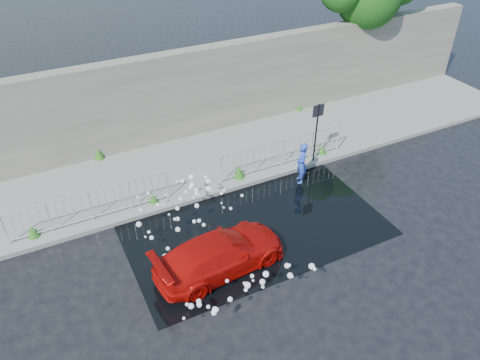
# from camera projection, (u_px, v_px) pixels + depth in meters

# --- Properties ---
(ground) EXTENTS (90.00, 90.00, 0.00)m
(ground) POSITION_uv_depth(u_px,v_px,m) (254.00, 249.00, 14.02)
(ground) COLOR black
(ground) RESTS_ON ground
(pavement) EXTENTS (30.00, 4.00, 0.15)m
(pavement) POSITION_uv_depth(u_px,v_px,m) (191.00, 165.00, 17.62)
(pavement) COLOR gray
(pavement) RESTS_ON ground
(curb) EXTENTS (30.00, 0.25, 0.16)m
(curb) POSITION_uv_depth(u_px,v_px,m) (213.00, 193.00, 16.16)
(curb) COLOR gray
(curb) RESTS_ON ground
(retaining_wall) EXTENTS (30.00, 0.60, 3.50)m
(retaining_wall) POSITION_uv_depth(u_px,v_px,m) (168.00, 98.00, 18.16)
(retaining_wall) COLOR #5E594F
(retaining_wall) RESTS_ON pavement
(puddle) EXTENTS (8.00, 5.00, 0.01)m
(puddle) POSITION_uv_depth(u_px,v_px,m) (253.00, 225.00, 14.93)
(puddle) COLOR black
(puddle) RESTS_ON ground
(sign_post) EXTENTS (0.45, 0.06, 2.50)m
(sign_post) POSITION_uv_depth(u_px,v_px,m) (317.00, 124.00, 16.81)
(sign_post) COLOR black
(sign_post) RESTS_ON ground
(railing_left) EXTENTS (5.05, 0.05, 1.10)m
(railing_left) POSITION_uv_depth(u_px,v_px,m) (91.00, 205.00, 14.57)
(railing_left) COLOR silver
(railing_left) RESTS_ON pavement
(railing_right) EXTENTS (5.05, 0.05, 1.10)m
(railing_right) POSITION_uv_depth(u_px,v_px,m) (283.00, 152.00, 17.13)
(railing_right) COLOR silver
(railing_right) RESTS_ON pavement
(weeds) EXTENTS (12.17, 3.93, 0.46)m
(weeds) POSITION_uv_depth(u_px,v_px,m) (188.00, 168.00, 16.97)
(weeds) COLOR #234F15
(weeds) RESTS_ON pavement
(water_spray) EXTENTS (3.69, 5.52, 1.08)m
(water_spray) POSITION_uv_depth(u_px,v_px,m) (210.00, 235.00, 13.44)
(water_spray) COLOR white
(water_spray) RESTS_ON ground
(red_car) EXTENTS (4.01, 1.98, 1.12)m
(red_car) POSITION_uv_depth(u_px,v_px,m) (220.00, 253.00, 13.09)
(red_car) COLOR #AE0A06
(red_car) RESTS_ON ground
(person) EXTENTS (0.55, 0.66, 1.55)m
(person) POSITION_uv_depth(u_px,v_px,m) (301.00, 163.00, 16.42)
(person) COLOR blue
(person) RESTS_ON ground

